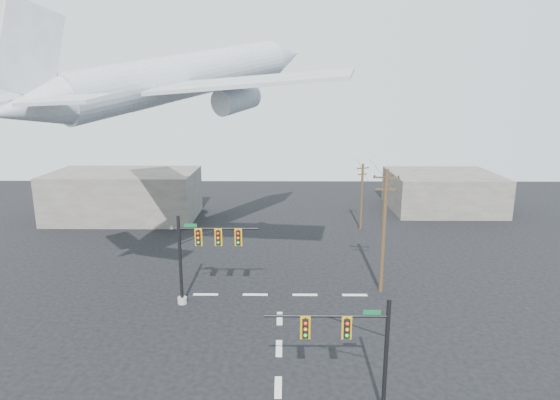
{
  "coord_description": "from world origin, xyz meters",
  "views": [
    {
      "loc": [
        0.3,
        -22.79,
        16.07
      ],
      "look_at": [
        0.06,
        5.0,
        9.49
      ],
      "focal_mm": 30.0,
      "sensor_mm": 36.0,
      "label": 1
    }
  ],
  "objects_px": {
    "utility_pole_a": "(384,229)",
    "signal_mast_near": "(360,354)",
    "signal_mast_far": "(199,255)",
    "utility_pole_b": "(362,195)",
    "airliner": "(188,77)"
  },
  "relations": [
    {
      "from": "airliner",
      "to": "utility_pole_b",
      "type": "bearing_deg",
      "value": -11.96
    },
    {
      "from": "airliner",
      "to": "utility_pole_a",
      "type": "bearing_deg",
      "value": -63.5
    },
    {
      "from": "signal_mast_far",
      "to": "airliner",
      "type": "xyz_separation_m",
      "value": [
        -1.3,
        5.06,
        13.11
      ]
    },
    {
      "from": "signal_mast_near",
      "to": "signal_mast_far",
      "type": "bearing_deg",
      "value": 129.13
    },
    {
      "from": "signal_mast_near",
      "to": "utility_pole_b",
      "type": "bearing_deg",
      "value": 80.71
    },
    {
      "from": "utility_pole_b",
      "to": "airliner",
      "type": "xyz_separation_m",
      "value": [
        -16.69,
        -14.89,
        12.97
      ]
    },
    {
      "from": "utility_pole_a",
      "to": "airliner",
      "type": "relative_size",
      "value": 0.37
    },
    {
      "from": "signal_mast_near",
      "to": "utility_pole_a",
      "type": "height_order",
      "value": "utility_pole_a"
    },
    {
      "from": "signal_mast_near",
      "to": "utility_pole_a",
      "type": "xyz_separation_m",
      "value": [
        4.15,
        14.79,
        1.92
      ]
    },
    {
      "from": "utility_pole_a",
      "to": "utility_pole_b",
      "type": "xyz_separation_m",
      "value": [
        1.14,
        17.57,
        -1.21
      ]
    },
    {
      "from": "utility_pole_b",
      "to": "airliner",
      "type": "distance_m",
      "value": 25.85
    },
    {
      "from": "signal_mast_far",
      "to": "utility_pole_b",
      "type": "xyz_separation_m",
      "value": [
        15.39,
        19.95,
        0.13
      ]
    },
    {
      "from": "utility_pole_a",
      "to": "signal_mast_near",
      "type": "bearing_deg",
      "value": -97.42
    },
    {
      "from": "utility_pole_a",
      "to": "utility_pole_b",
      "type": "height_order",
      "value": "utility_pole_a"
    },
    {
      "from": "signal_mast_near",
      "to": "utility_pole_a",
      "type": "distance_m",
      "value": 15.48
    }
  ]
}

